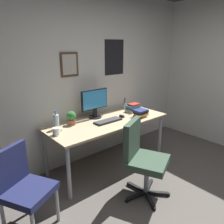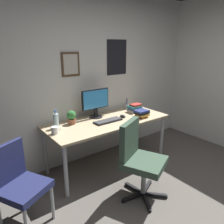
{
  "view_description": "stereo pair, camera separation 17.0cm",
  "coord_description": "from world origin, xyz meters",
  "px_view_note": "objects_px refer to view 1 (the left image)",
  "views": [
    {
      "loc": [
        -1.88,
        -0.67,
        1.8
      ],
      "look_at": [
        0.05,
        1.59,
        0.88
      ],
      "focal_mm": 35.07,
      "sensor_mm": 36.0,
      "label": 1
    },
    {
      "loc": [
        -1.75,
        -0.78,
        1.8
      ],
      "look_at": [
        0.05,
        1.59,
        0.88
      ],
      "focal_mm": 35.07,
      "sensor_mm": 36.0,
      "label": 2
    }
  ],
  "objects_px": {
    "monitor": "(95,102)",
    "water_bottle": "(56,122)",
    "potted_plant": "(71,118)",
    "book_stack_right": "(133,108)",
    "keyboard": "(108,121)",
    "office_chair": "(141,155)",
    "side_chair": "(23,185)",
    "book_stack_left": "(141,113)",
    "computer_mouse": "(122,116)",
    "pen_cup": "(125,106)",
    "coffee_mug_near": "(56,131)"
  },
  "relations": [
    {
      "from": "pen_cup",
      "to": "book_stack_right",
      "type": "distance_m",
      "value": 0.22
    },
    {
      "from": "coffee_mug_near",
      "to": "book_stack_right",
      "type": "relative_size",
      "value": 0.6
    },
    {
      "from": "keyboard",
      "to": "book_stack_left",
      "type": "relative_size",
      "value": 1.97
    },
    {
      "from": "monitor",
      "to": "office_chair",
      "type": "bearing_deg",
      "value": -94.01
    },
    {
      "from": "water_bottle",
      "to": "computer_mouse",
      "type": "bearing_deg",
      "value": -10.34
    },
    {
      "from": "side_chair",
      "to": "book_stack_left",
      "type": "height_order",
      "value": "side_chair"
    },
    {
      "from": "book_stack_left",
      "to": "computer_mouse",
      "type": "bearing_deg",
      "value": 142.15
    },
    {
      "from": "office_chair",
      "to": "keyboard",
      "type": "xyz_separation_m",
      "value": [
        0.1,
        0.74,
        0.22
      ]
    },
    {
      "from": "book_stack_left",
      "to": "pen_cup",
      "type": "bearing_deg",
      "value": 75.38
    },
    {
      "from": "office_chair",
      "to": "potted_plant",
      "type": "relative_size",
      "value": 4.87
    },
    {
      "from": "keyboard",
      "to": "book_stack_right",
      "type": "height_order",
      "value": "book_stack_right"
    },
    {
      "from": "computer_mouse",
      "to": "book_stack_right",
      "type": "relative_size",
      "value": 0.53
    },
    {
      "from": "side_chair",
      "to": "potted_plant",
      "type": "bearing_deg",
      "value": 33.07
    },
    {
      "from": "keyboard",
      "to": "book_stack_right",
      "type": "xyz_separation_m",
      "value": [
        0.64,
        0.12,
        0.05
      ]
    },
    {
      "from": "computer_mouse",
      "to": "potted_plant",
      "type": "xyz_separation_m",
      "value": [
        -0.76,
        0.21,
        0.09
      ]
    },
    {
      "from": "potted_plant",
      "to": "water_bottle",
      "type": "bearing_deg",
      "value": -173.58
    },
    {
      "from": "office_chair",
      "to": "keyboard",
      "type": "bearing_deg",
      "value": 82.46
    },
    {
      "from": "coffee_mug_near",
      "to": "book_stack_right",
      "type": "distance_m",
      "value": 1.43
    },
    {
      "from": "side_chair",
      "to": "potted_plant",
      "type": "relative_size",
      "value": 4.49
    },
    {
      "from": "office_chair",
      "to": "water_bottle",
      "type": "distance_m",
      "value": 1.17
    },
    {
      "from": "water_bottle",
      "to": "pen_cup",
      "type": "xyz_separation_m",
      "value": [
        1.36,
        0.13,
        -0.05
      ]
    },
    {
      "from": "side_chair",
      "to": "book_stack_right",
      "type": "distance_m",
      "value": 2.09
    },
    {
      "from": "office_chair",
      "to": "potted_plant",
      "type": "xyz_separation_m",
      "value": [
        -0.36,
        0.98,
        0.31
      ]
    },
    {
      "from": "monitor",
      "to": "water_bottle",
      "type": "height_order",
      "value": "monitor"
    },
    {
      "from": "office_chair",
      "to": "water_bottle",
      "type": "bearing_deg",
      "value": 122.31
    },
    {
      "from": "keyboard",
      "to": "monitor",
      "type": "bearing_deg",
      "value": 95.38
    },
    {
      "from": "monitor",
      "to": "coffee_mug_near",
      "type": "relative_size",
      "value": 3.71
    },
    {
      "from": "computer_mouse",
      "to": "book_stack_right",
      "type": "xyz_separation_m",
      "value": [
        0.34,
        0.1,
        0.05
      ]
    },
    {
      "from": "office_chair",
      "to": "coffee_mug_near",
      "type": "relative_size",
      "value": 7.66
    },
    {
      "from": "computer_mouse",
      "to": "water_bottle",
      "type": "bearing_deg",
      "value": 169.66
    },
    {
      "from": "water_bottle",
      "to": "coffee_mug_near",
      "type": "height_order",
      "value": "water_bottle"
    },
    {
      "from": "office_chair",
      "to": "book_stack_left",
      "type": "xyz_separation_m",
      "value": [
        0.63,
        0.59,
        0.27
      ]
    },
    {
      "from": "office_chair",
      "to": "side_chair",
      "type": "distance_m",
      "value": 1.33
    },
    {
      "from": "pen_cup",
      "to": "book_stack_left",
      "type": "distance_m",
      "value": 0.5
    },
    {
      "from": "side_chair",
      "to": "keyboard",
      "type": "height_order",
      "value": "side_chair"
    },
    {
      "from": "office_chair",
      "to": "potted_plant",
      "type": "bearing_deg",
      "value": 110.37
    },
    {
      "from": "keyboard",
      "to": "book_stack_right",
      "type": "relative_size",
      "value": 2.06
    },
    {
      "from": "side_chair",
      "to": "book_stack_left",
      "type": "distance_m",
      "value": 1.93
    },
    {
      "from": "water_bottle",
      "to": "office_chair",
      "type": "bearing_deg",
      "value": -57.69
    },
    {
      "from": "keyboard",
      "to": "water_bottle",
      "type": "bearing_deg",
      "value": 163.45
    },
    {
      "from": "potted_plant",
      "to": "book_stack_right",
      "type": "bearing_deg",
      "value": -5.91
    },
    {
      "from": "computer_mouse",
      "to": "pen_cup",
      "type": "distance_m",
      "value": 0.47
    },
    {
      "from": "keyboard",
      "to": "potted_plant",
      "type": "distance_m",
      "value": 0.53
    },
    {
      "from": "monitor",
      "to": "book_stack_left",
      "type": "distance_m",
      "value": 0.72
    },
    {
      "from": "computer_mouse",
      "to": "pen_cup",
      "type": "xyz_separation_m",
      "value": [
        0.35,
        0.31,
        0.04
      ]
    },
    {
      "from": "office_chair",
      "to": "side_chair",
      "type": "bearing_deg",
      "value": 163.08
    },
    {
      "from": "monitor",
      "to": "keyboard",
      "type": "xyz_separation_m",
      "value": [
        0.03,
        -0.28,
        -0.23
      ]
    },
    {
      "from": "pen_cup",
      "to": "book_stack_right",
      "type": "bearing_deg",
      "value": -94.45
    },
    {
      "from": "office_chair",
      "to": "monitor",
      "type": "bearing_deg",
      "value": 85.99
    },
    {
      "from": "potted_plant",
      "to": "book_stack_left",
      "type": "distance_m",
      "value": 1.06
    }
  ]
}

